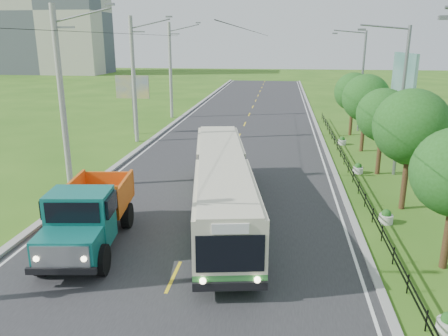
% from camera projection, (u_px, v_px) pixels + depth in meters
% --- Properties ---
extents(ground, '(240.00, 240.00, 0.00)m').
position_uv_depth(ground, '(174.00, 277.00, 15.61)').
color(ground, '#2F6016').
rests_on(ground, ground).
extents(road, '(14.00, 120.00, 0.02)m').
position_uv_depth(road, '(234.00, 147.00, 34.64)').
color(road, '#28282B').
rests_on(road, ground).
extents(curb_left, '(0.40, 120.00, 0.15)m').
position_uv_depth(curb_left, '(146.00, 144.00, 35.52)').
color(curb_left, '#9E9E99').
rests_on(curb_left, ground).
extents(curb_right, '(0.30, 120.00, 0.10)m').
position_uv_depth(curb_right, '(326.00, 149.00, 33.73)').
color(curb_right, '#9E9E99').
rests_on(curb_right, ground).
extents(edge_line_left, '(0.12, 120.00, 0.00)m').
position_uv_depth(edge_line_left, '(153.00, 144.00, 35.47)').
color(edge_line_left, silver).
rests_on(edge_line_left, road).
extents(edge_line_right, '(0.12, 120.00, 0.00)m').
position_uv_depth(edge_line_right, '(319.00, 149.00, 33.81)').
color(edge_line_right, silver).
rests_on(edge_line_right, road).
extents(centre_dash, '(0.12, 2.20, 0.00)m').
position_uv_depth(centre_dash, '(174.00, 276.00, 15.61)').
color(centre_dash, yellow).
rests_on(centre_dash, road).
extents(railing_right, '(0.04, 40.00, 0.60)m').
position_uv_depth(railing_right, '(348.00, 168.00, 27.85)').
color(railing_right, black).
rests_on(railing_right, ground).
extents(pole_near, '(3.51, 0.32, 10.00)m').
position_uv_depth(pole_near, '(62.00, 99.00, 23.78)').
color(pole_near, gray).
rests_on(pole_near, ground).
extents(pole_mid, '(3.51, 0.32, 10.00)m').
position_uv_depth(pole_mid, '(134.00, 80.00, 35.20)').
color(pole_mid, gray).
rests_on(pole_mid, ground).
extents(pole_far, '(3.51, 0.32, 10.00)m').
position_uv_depth(pole_far, '(171.00, 70.00, 46.62)').
color(pole_far, gray).
rests_on(pole_far, ground).
extents(tree_third, '(3.60, 3.62, 6.00)m').
position_uv_depth(tree_third, '(411.00, 130.00, 21.01)').
color(tree_third, '#382314').
rests_on(tree_third, ground).
extents(tree_fourth, '(3.24, 3.31, 5.40)m').
position_uv_depth(tree_fourth, '(383.00, 118.00, 26.83)').
color(tree_fourth, '#382314').
rests_on(tree_fourth, ground).
extents(tree_fifth, '(3.48, 3.52, 5.80)m').
position_uv_depth(tree_fifth, '(366.00, 100.00, 32.46)').
color(tree_fifth, '#382314').
rests_on(tree_fifth, ground).
extents(tree_back, '(3.30, 3.36, 5.50)m').
position_uv_depth(tree_back, '(354.00, 94.00, 38.23)').
color(tree_back, '#382314').
rests_on(tree_back, ground).
extents(streetlight_mid, '(3.02, 0.20, 9.07)m').
position_uv_depth(streetlight_mid, '(400.00, 96.00, 26.23)').
color(streetlight_mid, slate).
rests_on(streetlight_mid, ground).
extents(streetlight_far, '(3.02, 0.20, 9.07)m').
position_uv_depth(streetlight_far, '(361.00, 78.00, 39.55)').
color(streetlight_far, slate).
rests_on(streetlight_far, ground).
extents(planter_front, '(0.64, 0.64, 0.67)m').
position_uv_depth(planter_front, '(448.00, 324.00, 12.55)').
color(planter_front, silver).
rests_on(planter_front, ground).
extents(planter_near, '(0.64, 0.64, 0.67)m').
position_uv_depth(planter_near, '(386.00, 217.00, 20.17)').
color(planter_near, silver).
rests_on(planter_near, ground).
extents(planter_mid, '(0.64, 0.64, 0.67)m').
position_uv_depth(planter_mid, '(358.00, 169.00, 27.78)').
color(planter_mid, silver).
rests_on(planter_mid, ground).
extents(planter_far, '(0.64, 0.64, 0.67)m').
position_uv_depth(planter_far, '(342.00, 141.00, 35.39)').
color(planter_far, silver).
rests_on(planter_far, ground).
extents(billboard_left, '(3.00, 0.20, 5.20)m').
position_uv_depth(billboard_left, '(133.00, 91.00, 38.55)').
color(billboard_left, slate).
rests_on(billboard_left, ground).
extents(billboard_right, '(0.24, 6.00, 7.30)m').
position_uv_depth(billboard_right, '(403.00, 81.00, 31.60)').
color(billboard_right, slate).
rests_on(billboard_right, ground).
extents(apartment_near, '(28.00, 14.00, 30.00)m').
position_uv_depth(apartment_near, '(48.00, 12.00, 108.69)').
color(apartment_near, '#B7B2A3').
rests_on(apartment_near, ground).
extents(apartment_far, '(24.00, 14.00, 26.00)m').
position_uv_depth(apartment_far, '(15.00, 24.00, 136.17)').
color(apartment_far, '#B7B2A3').
rests_on(apartment_far, ground).
extents(bus, '(4.89, 15.05, 2.87)m').
position_uv_depth(bus, '(222.00, 181.00, 20.64)').
color(bus, '#348339').
rests_on(bus, ground).
extents(dump_truck, '(3.22, 6.67, 2.70)m').
position_uv_depth(dump_truck, '(88.00, 212.00, 17.52)').
color(dump_truck, '#116861').
rests_on(dump_truck, ground).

